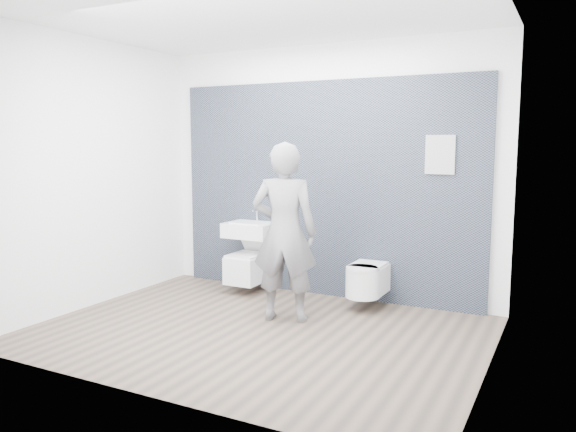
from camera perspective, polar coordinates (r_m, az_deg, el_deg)
The scene contains 8 objects.
ground at distance 5.26m, azimuth -3.05°, elevation -11.62°, with size 4.00×4.00×0.00m, color brown.
room_shell at distance 4.98m, azimuth -3.19°, elevation 7.68°, with size 4.00×4.00×4.00m.
tile_wall at distance 6.52m, azimuth 3.53°, elevation -7.88°, with size 3.60×0.06×2.40m, color black.
washbasin at distance 6.52m, azimuth -3.82°, elevation -1.37°, with size 0.57×0.42×0.43m.
toilet_square at distance 6.56m, azimuth -4.03°, elevation -5.12°, with size 0.37×0.53×0.66m.
toilet_rounded at distance 5.92m, azimuth 7.92°, elevation -6.44°, with size 0.35×0.59×0.32m.
info_placard at distance 6.09m, azimuth 14.69°, elevation -9.19°, with size 0.29×0.03×0.39m, color white.
visitor at distance 5.39m, azimuth -0.37°, elevation -1.68°, with size 0.63×0.41×1.73m, color slate.
Camera 1 is at (2.52, -4.29, 1.71)m, focal length 35.00 mm.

